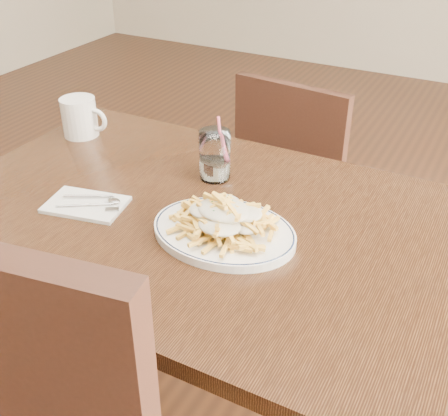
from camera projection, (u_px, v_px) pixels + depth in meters
The scene contains 8 objects.
table at pixel (195, 240), 1.32m from camera, with size 1.20×0.80×0.75m.
chair_far at pixel (299, 178), 1.97m from camera, with size 0.44×0.44×0.85m.
fries_plate at pixel (224, 232), 1.18m from camera, with size 0.34×0.31×0.02m.
loaded_fries at pixel (224, 214), 1.16m from camera, with size 0.25×0.22×0.06m.
napkin at pixel (86, 205), 1.29m from camera, with size 0.18×0.12×0.01m, color silver.
cutlery at pixel (87, 201), 1.29m from camera, with size 0.15×0.13×0.01m.
water_glass at pixel (215, 158), 1.38m from camera, with size 0.08×0.08×0.17m.
coffee_mug at pixel (80, 117), 1.60m from camera, with size 0.14×0.10×0.11m.
Camera 1 is at (0.57, -0.92, 1.43)m, focal length 45.00 mm.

